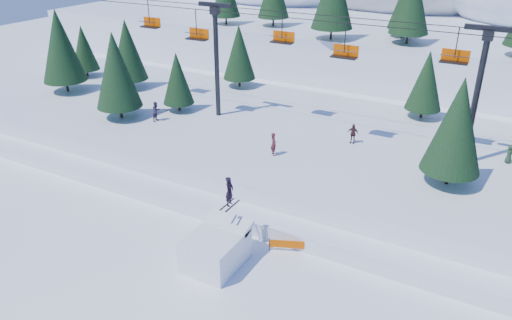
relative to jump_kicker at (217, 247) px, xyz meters
The scene contains 9 objects.
ground 2.35m from the jump_kicker, 134.68° to the right, with size 160.00×160.00×0.00m, color white.
mid_shelf 16.61m from the jump_kicker, 94.95° to the left, with size 70.00×22.00×2.50m, color white.
berm 6.73m from the jump_kicker, 102.35° to the left, with size 70.00×6.00×1.10m, color white.
jump_kicker is the anchor object (origin of this frame).
chairlift 18.49m from the jump_kicker, 89.81° to the left, with size 46.00×3.21×10.28m.
conifer_stand 17.80m from the jump_kicker, 87.94° to the left, with size 63.33×17.63×8.80m.
distant_skiers 14.55m from the jump_kicker, 100.79° to the left, with size 29.67×8.06×1.87m.
banner_near 4.82m from the jump_kicker, 42.75° to the left, with size 2.65×1.13×0.90m.
banner_far 10.31m from the jump_kicker, 25.15° to the left, with size 2.82×0.54×0.90m.
Camera 1 is at (15.61, -19.38, 19.01)m, focal length 35.00 mm.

